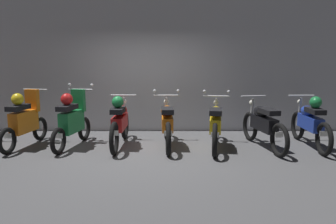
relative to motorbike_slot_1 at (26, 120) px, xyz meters
The scene contains 9 objects.
ground_plane 2.58m from the motorbike_slot_1, 11.98° to the right, with size 80.00×80.00×0.00m, color #4C4C4F.
back_wall 3.17m from the motorbike_slot_1, 34.23° to the left, with size 16.00×0.30×3.28m, color #ADADB2.
motorbike_slot_1 is the anchor object (origin of this frame).
motorbike_slot_2 0.99m from the motorbike_slot_1, ahead, with size 0.60×1.66×1.29m.
motorbike_slot_3 1.97m from the motorbike_slot_1, ahead, with size 0.56×1.95×1.08m.
motorbike_slot_4 2.96m from the motorbike_slot_1, ahead, with size 0.59×1.95×1.15m.
motorbike_slot_5 3.96m from the motorbike_slot_1, ahead, with size 0.58×1.94×1.15m.
motorbike_slot_6 4.93m from the motorbike_slot_1, ahead, with size 0.62×1.93×1.03m.
motorbike_slot_7 5.93m from the motorbike_slot_1, ahead, with size 0.56×1.95×1.08m.
Camera 1 is at (0.51, -6.43, 1.90)m, focal length 36.54 mm.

